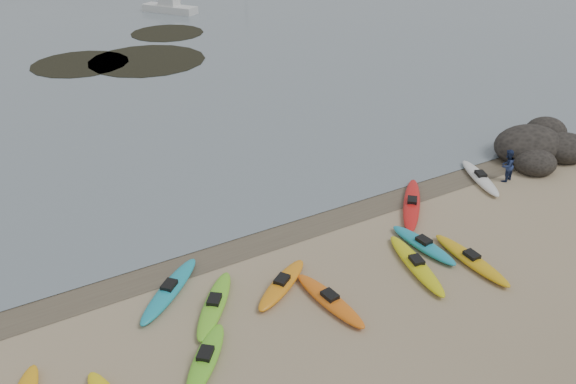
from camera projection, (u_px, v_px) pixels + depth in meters
ground at (288, 224)px, 23.13m from camera, size 600.00×600.00×0.00m
wet_sand at (292, 227)px, 22.90m from camera, size 60.00×60.00×0.00m
kayaks at (319, 279)px, 19.68m from camera, size 22.60×8.54×0.34m
person_east at (507, 166)px, 26.03m from camera, size 0.86×0.72×1.58m
rock_cluster at (539, 151)px, 28.72m from camera, size 5.40×3.99×1.89m
kelp_mats at (134, 54)px, 45.21m from camera, size 15.91×15.33×0.04m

